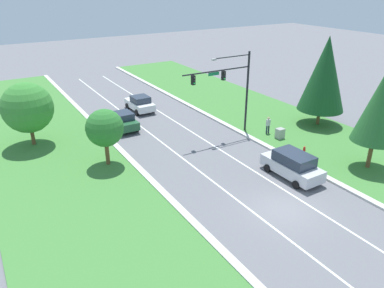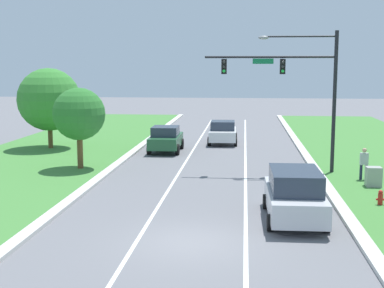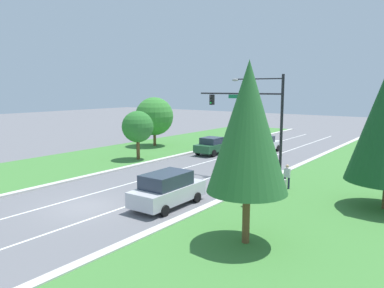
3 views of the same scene
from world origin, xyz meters
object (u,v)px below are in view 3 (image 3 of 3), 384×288
(traffic_signal_mast, at_px, (256,110))
(forest_sedan, at_px, (213,146))
(conifer_near_right_tree, at_px, (248,127))
(oak_near_left_tree, at_px, (138,127))
(utility_cabinet, at_px, (279,187))
(oak_far_left_tree, at_px, (154,116))
(silver_suv, at_px, (167,189))
(white_sedan, at_px, (264,144))
(pedestrian, at_px, (287,176))
(fire_hydrant, at_px, (245,202))

(traffic_signal_mast, relative_size, forest_sedan, 1.77)
(conifer_near_right_tree, height_order, oak_near_left_tree, conifer_near_right_tree)
(traffic_signal_mast, distance_m, utility_cabinet, 6.57)
(traffic_signal_mast, bearing_deg, oak_far_left_tree, 157.08)
(silver_suv, xyz_separation_m, oak_near_left_tree, (-11.02, 8.86, 2.13))
(oak_near_left_tree, bearing_deg, utility_cabinet, -11.46)
(white_sedan, bearing_deg, silver_suv, -81.11)
(forest_sedan, distance_m, conifer_near_right_tree, 22.41)
(pedestrian, relative_size, oak_far_left_tree, 0.30)
(utility_cabinet, relative_size, oak_near_left_tree, 0.22)
(traffic_signal_mast, distance_m, oak_far_left_tree, 17.64)
(pedestrian, height_order, oak_far_left_tree, oak_far_left_tree)
(white_sedan, distance_m, pedestrian, 14.57)
(traffic_signal_mast, bearing_deg, pedestrian, -29.02)
(utility_cabinet, bearing_deg, oak_near_left_tree, 168.54)
(fire_hydrant, xyz_separation_m, oak_near_left_tree, (-14.73, 6.56, 2.76))
(oak_near_left_tree, height_order, oak_far_left_tree, oak_far_left_tree)
(silver_suv, distance_m, fire_hydrant, 4.42)
(fire_hydrant, height_order, conifer_near_right_tree, conifer_near_right_tree)
(traffic_signal_mast, xyz_separation_m, pedestrian, (3.27, -1.81, -4.10))
(pedestrian, distance_m, oak_far_left_tree, 21.43)
(silver_suv, height_order, oak_far_left_tree, oak_far_left_tree)
(white_sedan, relative_size, oak_far_left_tree, 0.76)
(traffic_signal_mast, distance_m, fire_hydrant, 8.75)
(conifer_near_right_tree, xyz_separation_m, oak_near_left_tree, (-17.11, 10.90, -1.92))
(utility_cabinet, bearing_deg, pedestrian, 95.09)
(conifer_near_right_tree, distance_m, oak_near_left_tree, 20.37)
(forest_sedan, relative_size, oak_far_left_tree, 0.76)
(traffic_signal_mast, bearing_deg, fire_hydrant, -66.94)
(silver_suv, relative_size, utility_cabinet, 4.71)
(white_sedan, height_order, oak_far_left_tree, oak_far_left_tree)
(traffic_signal_mast, height_order, white_sedan, traffic_signal_mast)
(fire_hydrant, relative_size, oak_near_left_tree, 0.15)
(silver_suv, height_order, fire_hydrant, silver_suv)
(silver_suv, xyz_separation_m, conifer_near_right_tree, (6.09, -2.04, 4.05))
(forest_sedan, height_order, utility_cabinet, forest_sedan)
(traffic_signal_mast, distance_m, conifer_near_right_tree, 12.31)
(traffic_signal_mast, height_order, utility_cabinet, traffic_signal_mast)
(silver_suv, xyz_separation_m, pedestrian, (4.10, 7.28, -0.04))
(fire_hydrant, relative_size, conifer_near_right_tree, 0.09)
(traffic_signal_mast, relative_size, pedestrian, 4.49)
(silver_suv, relative_size, oak_far_left_tree, 0.85)
(fire_hydrant, distance_m, conifer_near_right_tree, 6.81)
(utility_cabinet, bearing_deg, forest_sedan, 139.38)
(traffic_signal_mast, height_order, pedestrian, traffic_signal_mast)
(pedestrian, height_order, fire_hydrant, pedestrian)
(oak_near_left_tree, bearing_deg, silver_suv, -38.81)
(white_sedan, relative_size, fire_hydrant, 6.07)
(forest_sedan, relative_size, silver_suv, 0.90)
(traffic_signal_mast, relative_size, fire_hydrant, 10.83)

